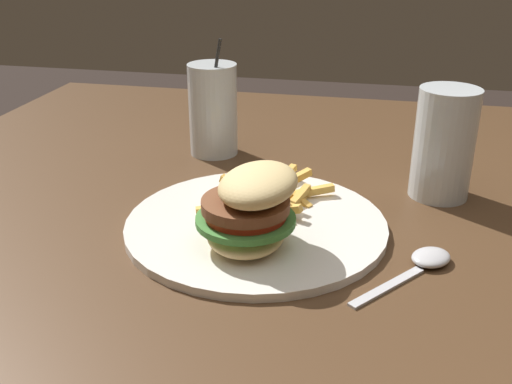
{
  "coord_description": "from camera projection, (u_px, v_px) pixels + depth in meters",
  "views": [
    {
      "loc": [
        0.52,
        0.08,
        1.1
      ],
      "look_at": [
        -0.1,
        -0.06,
        0.82
      ],
      "focal_mm": 42.0,
      "sensor_mm": 36.0,
      "label": 1
    }
  ],
  "objects": [
    {
      "name": "dining_table",
      "position": [
        287.0,
        347.0,
        0.65
      ],
      "size": [
        1.41,
        1.24,
        0.77
      ],
      "color": "#4C331E",
      "rests_on": "ground_plane"
    },
    {
      "name": "meal_plate_near",
      "position": [
        254.0,
        216.0,
        0.68
      ],
      "size": [
        0.31,
        0.31,
        0.11
      ],
      "color": "white",
      "rests_on": "dining_table"
    },
    {
      "name": "beer_glass",
      "position": [
        444.0,
        147.0,
        0.77
      ],
      "size": [
        0.08,
        0.08,
        0.14
      ],
      "color": "silver",
      "rests_on": "dining_table"
    },
    {
      "name": "juice_glass",
      "position": [
        213.0,
        113.0,
        0.91
      ],
      "size": [
        0.07,
        0.07,
        0.18
      ],
      "color": "silver",
      "rests_on": "dining_table"
    },
    {
      "name": "spoon",
      "position": [
        426.0,
        261.0,
        0.63
      ],
      "size": [
        0.13,
        0.11,
        0.01
      ],
      "rotation": [
        0.0,
        0.0,
        2.47
      ],
      "color": "silver",
      "rests_on": "dining_table"
    }
  ]
}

